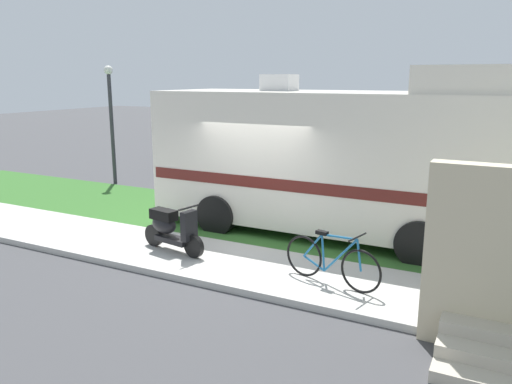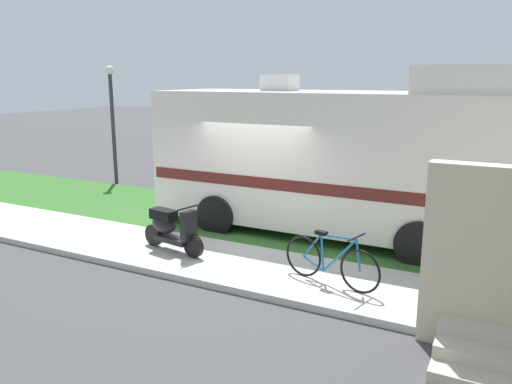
% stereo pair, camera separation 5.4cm
% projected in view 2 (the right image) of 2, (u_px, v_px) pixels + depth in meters
% --- Properties ---
extents(ground_plane, '(80.00, 80.00, 0.00)m').
position_uv_depth(ground_plane, '(246.00, 246.00, 10.48)').
color(ground_plane, '#424244').
extents(sidewalk, '(24.00, 2.00, 0.12)m').
position_uv_depth(sidewalk, '(215.00, 261.00, 9.43)').
color(sidewalk, beige).
rests_on(sidewalk, ground).
extents(grass_strip, '(24.00, 3.40, 0.08)m').
position_uv_depth(grass_strip, '(277.00, 226.00, 11.77)').
color(grass_strip, '#336628').
rests_on(grass_strip, ground).
extents(motorhome_rv, '(7.46, 2.74, 3.63)m').
position_uv_depth(motorhome_rv, '(330.00, 157.00, 10.96)').
color(motorhome_rv, silver).
rests_on(motorhome_rv, ground).
extents(scooter, '(1.55, 0.58, 0.97)m').
position_uv_depth(scooter, '(171.00, 228.00, 9.74)').
color(scooter, black).
rests_on(scooter, ground).
extents(bicycle, '(1.75, 0.58, 0.91)m').
position_uv_depth(bicycle, '(331.00, 261.00, 8.16)').
color(bicycle, black).
rests_on(bicycle, ground).
extents(pickup_truck_near, '(5.46, 2.15, 1.76)m').
position_uv_depth(pickup_truck_near, '(356.00, 160.00, 15.54)').
color(pickup_truck_near, '#1E478C').
rests_on(pickup_truck_near, ground).
extents(pickup_truck_far, '(5.07, 2.31, 1.78)m').
position_uv_depth(pickup_truck_far, '(269.00, 141.00, 20.03)').
color(pickup_truck_far, '#1E2328').
rests_on(pickup_truck_far, ground).
extents(porch_steps, '(2.00, 1.26, 2.40)m').
position_uv_depth(porch_steps, '(506.00, 285.00, 6.09)').
color(porch_steps, '#BCB29E').
rests_on(porch_steps, ground).
extents(bottle_green, '(0.06, 0.06, 0.28)m').
position_uv_depth(bottle_green, '(443.00, 297.00, 7.46)').
color(bottle_green, brown).
rests_on(bottle_green, ground).
extents(street_lamp_post, '(0.28, 0.28, 3.79)m').
position_uv_depth(street_lamp_post, '(112.00, 112.00, 16.18)').
color(street_lamp_post, '#333338').
rests_on(street_lamp_post, ground).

